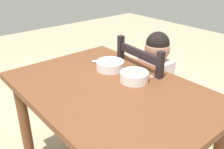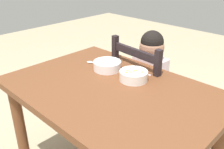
{
  "view_description": "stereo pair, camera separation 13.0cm",
  "coord_description": "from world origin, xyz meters",
  "px_view_note": "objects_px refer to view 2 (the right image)",
  "views": [
    {
      "loc": [
        0.93,
        -0.77,
        1.37
      ],
      "look_at": [
        -0.04,
        0.05,
        0.77
      ],
      "focal_mm": 40.04,
      "sensor_mm": 36.0,
      "label": 1
    },
    {
      "loc": [
        0.85,
        -0.87,
        1.37
      ],
      "look_at": [
        -0.04,
        0.05,
        0.77
      ],
      "focal_mm": 40.04,
      "sensor_mm": 36.0,
      "label": 2
    }
  ],
  "objects_px": {
    "child_figure": "(148,76)",
    "dining_table": "(111,105)",
    "bowl_of_peas": "(107,65)",
    "dining_chair": "(146,98)",
    "bowl_of_carrots": "(134,75)",
    "spoon": "(93,62)"
  },
  "relations": [
    {
      "from": "dining_table",
      "to": "dining_chair",
      "type": "relative_size",
      "value": 1.33
    },
    {
      "from": "dining_table",
      "to": "dining_chair",
      "type": "bearing_deg",
      "value": 100.48
    },
    {
      "from": "bowl_of_peas",
      "to": "dining_chair",
      "type": "bearing_deg",
      "value": 70.92
    },
    {
      "from": "dining_table",
      "to": "child_figure",
      "type": "xyz_separation_m",
      "value": [
        -0.08,
        0.45,
        0.01
      ]
    },
    {
      "from": "child_figure",
      "to": "bowl_of_peas",
      "type": "height_order",
      "value": "child_figure"
    },
    {
      "from": "bowl_of_peas",
      "to": "bowl_of_carrots",
      "type": "distance_m",
      "value": 0.22
    },
    {
      "from": "bowl_of_peas",
      "to": "spoon",
      "type": "relative_size",
      "value": 1.35
    },
    {
      "from": "dining_table",
      "to": "spoon",
      "type": "bearing_deg",
      "value": 153.94
    },
    {
      "from": "dining_table",
      "to": "bowl_of_carrots",
      "type": "xyz_separation_m",
      "value": [
        0.03,
        0.16,
        0.14
      ]
    },
    {
      "from": "child_figure",
      "to": "dining_table",
      "type": "bearing_deg",
      "value": -79.94
    },
    {
      "from": "dining_chair",
      "to": "bowl_of_peas",
      "type": "distance_m",
      "value": 0.45
    },
    {
      "from": "dining_table",
      "to": "child_figure",
      "type": "height_order",
      "value": "child_figure"
    },
    {
      "from": "dining_table",
      "to": "bowl_of_carrots",
      "type": "distance_m",
      "value": 0.21
    },
    {
      "from": "dining_table",
      "to": "bowl_of_carrots",
      "type": "relative_size",
      "value": 7.16
    },
    {
      "from": "dining_chair",
      "to": "child_figure",
      "type": "xyz_separation_m",
      "value": [
        0.0,
        -0.01,
        0.18
      ]
    },
    {
      "from": "dining_chair",
      "to": "spoon",
      "type": "relative_size",
      "value": 6.86
    },
    {
      "from": "child_figure",
      "to": "bowl_of_carrots",
      "type": "relative_size",
      "value": 5.67
    },
    {
      "from": "bowl_of_peas",
      "to": "child_figure",
      "type": "bearing_deg",
      "value": 69.82
    },
    {
      "from": "dining_chair",
      "to": "child_figure",
      "type": "height_order",
      "value": "child_figure"
    },
    {
      "from": "dining_chair",
      "to": "bowl_of_carrots",
      "type": "height_order",
      "value": "dining_chair"
    },
    {
      "from": "dining_table",
      "to": "child_figure",
      "type": "bearing_deg",
      "value": 100.06
    },
    {
      "from": "child_figure",
      "to": "spoon",
      "type": "xyz_separation_m",
      "value": [
        -0.25,
        -0.29,
        0.11
      ]
    }
  ]
}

